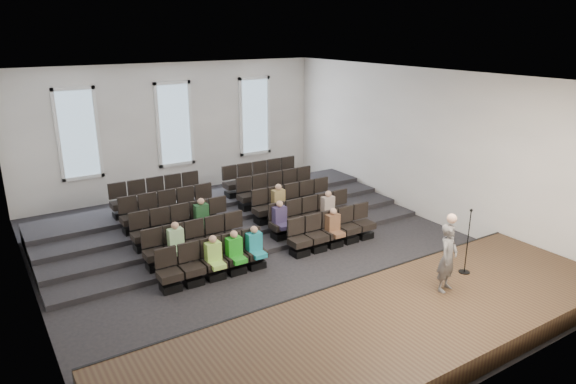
% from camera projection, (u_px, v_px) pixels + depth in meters
% --- Properties ---
extents(ground, '(14.00, 14.00, 0.00)m').
position_uv_depth(ground, '(267.00, 253.00, 14.81)').
color(ground, black).
rests_on(ground, ground).
extents(ceiling, '(12.00, 14.00, 0.02)m').
position_uv_depth(ceiling, '(265.00, 77.00, 13.28)').
color(ceiling, white).
rests_on(ceiling, ground).
extents(wall_back, '(12.00, 0.04, 5.00)m').
position_uv_depth(wall_back, '(174.00, 129.00, 19.69)').
color(wall_back, white).
rests_on(wall_back, ground).
extents(wall_front, '(12.00, 0.04, 5.00)m').
position_uv_depth(wall_front, '(481.00, 265.00, 8.41)').
color(wall_front, white).
rests_on(wall_front, ground).
extents(wall_left, '(0.04, 14.00, 5.00)m').
position_uv_depth(wall_left, '(23.00, 210.00, 10.97)').
color(wall_left, white).
rests_on(wall_left, ground).
extents(wall_right, '(0.04, 14.00, 5.00)m').
position_uv_depth(wall_right, '(422.00, 144.00, 17.13)').
color(wall_right, white).
rests_on(wall_right, ground).
extents(stage, '(11.80, 3.60, 0.50)m').
position_uv_depth(stage, '(391.00, 329.00, 10.64)').
color(stage, '#3F2E1B').
rests_on(stage, ground).
extents(stage_lip, '(11.80, 0.06, 0.52)m').
position_uv_depth(stage_lip, '(338.00, 294.00, 12.06)').
color(stage_lip, black).
rests_on(stage_lip, ground).
extents(risers, '(11.80, 4.80, 0.60)m').
position_uv_depth(risers, '(220.00, 215.00, 17.30)').
color(risers, black).
rests_on(risers, ground).
extents(seating_rows, '(6.80, 4.70, 1.67)m').
position_uv_depth(seating_rows, '(242.00, 216.00, 15.84)').
color(seating_rows, black).
rests_on(seating_rows, ground).
extents(windows, '(8.44, 0.10, 3.24)m').
position_uv_depth(windows, '(175.00, 124.00, 19.57)').
color(windows, white).
rests_on(windows, wall_back).
extents(audience, '(5.45, 2.64, 1.10)m').
position_uv_depth(audience, '(259.00, 226.00, 14.67)').
color(audience, '#A1DA57').
rests_on(audience, seating_rows).
extents(speaker, '(0.67, 0.53, 1.60)m').
position_uv_depth(speaker, '(448.00, 258.00, 11.50)').
color(speaker, '#5A5755').
rests_on(speaker, stage).
extents(mic_stand, '(0.28, 0.28, 1.65)m').
position_uv_depth(mic_stand, '(466.00, 254.00, 12.42)').
color(mic_stand, black).
rests_on(mic_stand, stage).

